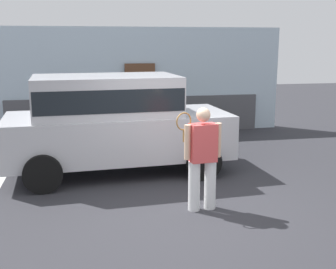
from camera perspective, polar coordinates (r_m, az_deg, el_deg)
name	(u,v)px	position (r m, az deg, el deg)	size (l,w,h in m)	color
ground_plane	(185,213)	(7.09, 2.25, -10.35)	(40.00, 40.00, 0.00)	#2D2D33
house_frontage	(135,84)	(13.03, -4.37, 6.72)	(9.03, 0.40, 3.16)	silver
parked_suv	(114,119)	(9.00, -7.24, 2.05)	(4.70, 2.38, 2.05)	#B7B7BC
tennis_player_man	(202,157)	(6.97, 4.59, -3.03)	(0.77, 0.30, 1.70)	white
potted_plant_by_porch	(206,120)	(12.46, 5.07, 1.96)	(0.70, 0.70, 0.92)	gray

